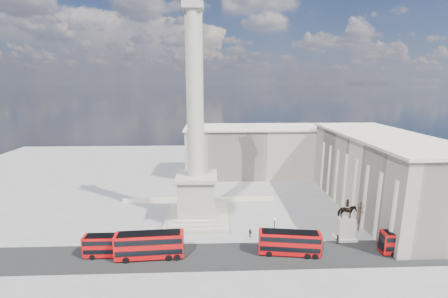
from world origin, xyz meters
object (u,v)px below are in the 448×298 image
victorian_lamp (274,230)px  equestrian_statue (345,225)px  nelsons_column (196,166)px  red_bus_b (150,245)px  red_bus_c (290,243)px  red_bus_d (411,243)px  pedestrian_standing (337,239)px  pedestrian_crossing (250,233)px  red_bus_a (113,245)px  pedestrian_walking (300,235)px

victorian_lamp → equestrian_statue: equestrian_statue is taller
nelsons_column → red_bus_b: (-7.57, -15.06, -10.36)m
red_bus_c → red_bus_d: size_ratio=1.05×
victorian_lamp → pedestrian_standing: 12.81m
red_bus_d → equestrian_statue: equestrian_statue is taller
equestrian_statue → pedestrian_crossing: equestrian_statue is taller
red_bus_a → red_bus_d: (54.05, -1.34, 0.11)m
red_bus_a → red_bus_d: bearing=-1.4°
red_bus_c → pedestrian_standing: red_bus_c is taller
victorian_lamp → pedestrian_walking: 6.95m
red_bus_b → pedestrian_crossing: bearing=16.5°
red_bus_c → pedestrian_walking: bearing=64.4°
victorian_lamp → equestrian_statue: size_ratio=0.69×
pedestrian_standing → pedestrian_crossing: 16.93m
red_bus_c → red_bus_a: bearing=-173.5°
equestrian_statue → pedestrian_crossing: size_ratio=4.62×
pedestrian_walking → red_bus_d: bearing=-41.8°
red_bus_d → pedestrian_walking: 19.65m
red_bus_a → red_bus_c: (31.87, -0.67, 0.20)m
nelsons_column → victorian_lamp: 21.58m
red_bus_a → red_bus_b: size_ratio=0.84×
pedestrian_crossing → pedestrian_walking: bearing=-143.2°
victorian_lamp → pedestrian_standing: victorian_lamp is taller
red_bus_c → red_bus_d: bearing=6.0°
red_bus_a → pedestrian_crossing: bearing=13.2°
nelsons_column → red_bus_c: nelsons_column is taller
nelsons_column → victorian_lamp: bearing=-38.4°
pedestrian_standing → pedestrian_crossing: size_ratio=1.01×
red_bus_a → pedestrian_standing: (42.11, 2.71, -1.23)m
nelsons_column → red_bus_d: 43.93m
nelsons_column → red_bus_b: size_ratio=4.10×
red_bus_c → pedestrian_crossing: (-6.38, 6.60, -1.44)m
pedestrian_walking → pedestrian_standing: size_ratio=0.85×
pedestrian_walking → pedestrian_crossing: bearing=149.5°
red_bus_d → red_bus_b: bearing=-177.4°
red_bus_b → red_bus_d: red_bus_b is taller
pedestrian_walking → red_bus_b: bearing=167.4°
red_bus_a → victorian_lamp: victorian_lamp is taller
red_bus_c → pedestrian_standing: 10.88m
red_bus_a → red_bus_c: bearing=-1.1°
red_bus_d → equestrian_statue: (-9.69, 5.81, 0.70)m
nelsons_column → equestrian_statue: size_ratio=5.86×
red_bus_c → equestrian_statue: bearing=30.1°
red_bus_d → pedestrian_standing: (-11.94, 4.04, -1.33)m
red_bus_c → pedestrian_walking: 6.67m
equestrian_statue → pedestrian_standing: bearing=-141.8°
nelsons_column → red_bus_a: (-14.37, -14.21, -10.76)m
red_bus_a → red_bus_c: 31.88m
nelsons_column → red_bus_d: nelsons_column is taller
nelsons_column → red_bus_d: bearing=-21.4°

